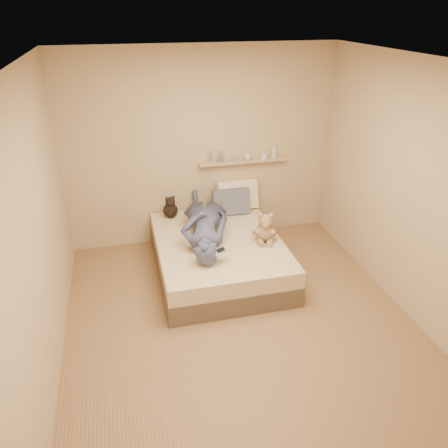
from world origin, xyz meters
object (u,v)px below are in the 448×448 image
object	(u,v)px
dark_plush	(170,208)
wall_shelf	(243,161)
bed	(219,255)
teddy_bear	(265,230)
game_console	(220,251)
pillow_cream	(237,195)
person	(205,222)
pillow_grey	(231,202)

from	to	relation	value
dark_plush	wall_shelf	bearing A→B (deg)	8.43
bed	teddy_bear	size ratio (longest dim) A/B	4.99
game_console	dark_plush	size ratio (longest dim) A/B	0.65
bed	teddy_bear	distance (m)	0.68
bed	wall_shelf	bearing A→B (deg)	58.82
dark_plush	pillow_cream	world-z (taller)	pillow_cream
teddy_bear	person	bearing A→B (deg)	155.11
game_console	pillow_grey	bearing A→B (deg)	70.41
teddy_bear	wall_shelf	distance (m)	1.19
bed	wall_shelf	world-z (taller)	wall_shelf
pillow_grey	game_console	bearing A→B (deg)	-109.59
pillow_cream	wall_shelf	bearing A→B (deg)	41.59
game_console	teddy_bear	bearing A→B (deg)	29.73
wall_shelf	bed	bearing A→B (deg)	-121.18
dark_plush	pillow_grey	world-z (taller)	pillow_grey
bed	person	world-z (taller)	person
pillow_grey	teddy_bear	bearing A→B (deg)	-77.04
teddy_bear	pillow_grey	distance (m)	0.88
pillow_cream	pillow_grey	distance (m)	0.19
dark_plush	pillow_grey	bearing A→B (deg)	-4.66
teddy_bear	pillow_cream	world-z (taller)	pillow_cream
teddy_bear	pillow_cream	distance (m)	1.01
bed	pillow_grey	bearing A→B (deg)	64.22
game_console	pillow_grey	xyz separation A→B (m)	(0.44, 1.22, 0.01)
teddy_bear	pillow_cream	xyz separation A→B (m)	(-0.07, 1.00, 0.04)
game_console	teddy_bear	xyz separation A→B (m)	(0.63, 0.36, -0.01)
wall_shelf	teddy_bear	bearing A→B (deg)	-90.98
pillow_grey	wall_shelf	distance (m)	0.57
dark_plush	pillow_cream	xyz separation A→B (m)	(0.94, 0.07, 0.07)
bed	pillow_cream	distance (m)	1.04
pillow_cream	wall_shelf	distance (m)	0.47
bed	dark_plush	size ratio (longest dim) A/B	6.27
bed	game_console	world-z (taller)	game_console
teddy_bear	wall_shelf	bearing A→B (deg)	89.02
bed	game_console	xyz separation A→B (m)	(-0.10, -0.53, 0.39)
dark_plush	person	size ratio (longest dim) A/B	0.19
game_console	pillow_grey	world-z (taller)	pillow_grey
game_console	person	size ratio (longest dim) A/B	0.13
pillow_cream	person	distance (m)	0.92
wall_shelf	person	bearing A→B (deg)	-131.89
wall_shelf	dark_plush	bearing A→B (deg)	-171.57
pillow_grey	person	size ratio (longest dim) A/B	0.32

